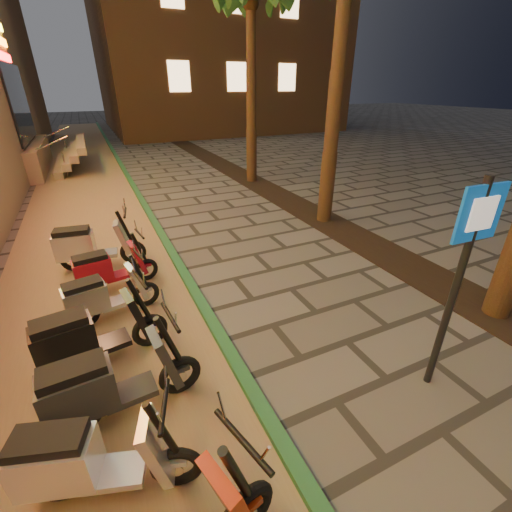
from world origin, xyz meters
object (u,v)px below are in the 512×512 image
scooter_7 (106,386)px  scooter_11 (89,246)px  scooter_6 (87,461)px  scooter_9 (102,297)px  pedestrian_sign (464,263)px  scooter_8 (87,337)px  scooter_10 (106,269)px

scooter_7 → scooter_11: scooter_11 is taller
scooter_6 → scooter_7: bearing=92.4°
scooter_9 → pedestrian_sign: bearing=-51.7°
pedestrian_sign → scooter_8: 4.69m
pedestrian_sign → scooter_7: bearing=166.4°
scooter_7 → scooter_11: bearing=85.8°
scooter_6 → pedestrian_sign: bearing=12.8°
pedestrian_sign → scooter_6: 4.24m
scooter_10 → scooter_11: scooter_11 is taller
scooter_10 → scooter_9: bearing=-106.6°
scooter_7 → pedestrian_sign: bearing=-21.9°
pedestrian_sign → scooter_8: (-3.97, 2.17, -1.25)m
scooter_8 → scooter_9: (0.23, 1.07, -0.07)m
pedestrian_sign → scooter_10: pedestrian_sign is taller
scooter_10 → scooter_11: bearing=94.5°
pedestrian_sign → scooter_7: pedestrian_sign is taller
scooter_7 → scooter_8: (-0.16, 1.00, -0.01)m
scooter_8 → scooter_11: (0.12, 3.09, 0.01)m
scooter_9 → scooter_10: 0.96m
scooter_6 → scooter_10: bearing=101.6°
scooter_8 → scooter_11: size_ratio=0.98×
scooter_8 → scooter_10: scooter_8 is taller
pedestrian_sign → scooter_6: (-4.03, 0.37, -1.27)m
scooter_8 → scooter_10: (0.36, 2.01, -0.06)m
scooter_8 → scooter_7: bearing=-89.4°
scooter_8 → scooter_11: bearing=79.1°
scooter_8 → pedestrian_sign: bearing=-37.4°
scooter_7 → scooter_9: scooter_7 is taller
scooter_8 → scooter_9: bearing=69.4°
scooter_8 → scooter_11: scooter_11 is taller
scooter_7 → scooter_8: 1.01m
scooter_8 → scooter_10: 2.05m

